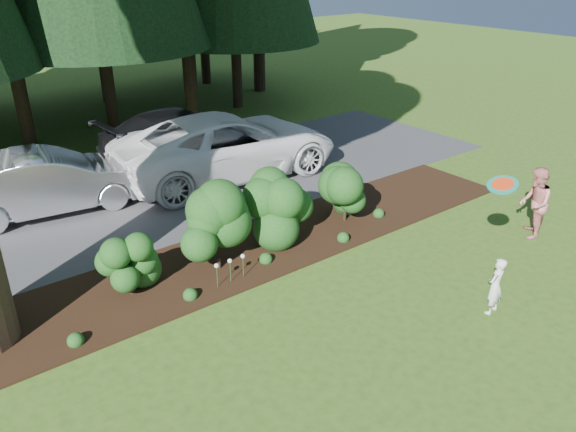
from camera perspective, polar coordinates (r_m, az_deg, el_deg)
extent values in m
plane|color=#345317|center=(9.75, 3.50, -12.26)|extent=(80.00, 80.00, 0.00)
cube|color=black|center=(11.94, -6.80, -4.57)|extent=(16.00, 2.50, 0.05)
cube|color=#38383A|center=(15.40, -15.10, 1.75)|extent=(22.00, 6.00, 0.03)
sphere|color=#174B1A|center=(10.86, -15.87, -4.84)|extent=(1.08, 1.08, 1.08)
cylinder|color=black|center=(11.11, -15.57, -7.12)|extent=(0.08, 0.08, 0.30)
sphere|color=#174B1A|center=(11.23, -7.23, -1.35)|extent=(1.35, 1.35, 1.35)
cylinder|color=black|center=(11.60, -7.02, -4.82)|extent=(0.08, 0.08, 0.30)
sphere|color=#174B1A|center=(12.40, -0.81, 0.95)|extent=(1.26, 1.26, 1.26)
cylinder|color=black|center=(12.70, -0.79, -1.83)|extent=(0.08, 0.08, 0.30)
sphere|color=#174B1A|center=(13.38, 5.89, 2.18)|extent=(1.17, 1.17, 1.17)
cylinder|color=black|center=(13.61, 5.78, -0.01)|extent=(0.08, 0.08, 0.30)
cylinder|color=#174B1A|center=(10.93, -7.20, -6.25)|extent=(0.01, 0.01, 0.50)
sphere|color=white|center=(10.80, -7.28, -5.03)|extent=(0.09, 0.09, 0.09)
cylinder|color=#174B1A|center=(11.06, -5.87, -5.77)|extent=(0.01, 0.01, 0.50)
sphere|color=white|center=(10.93, -5.93, -4.56)|extent=(0.09, 0.09, 0.09)
cylinder|color=#174B1A|center=(11.20, -4.57, -5.30)|extent=(0.01, 0.01, 0.50)
sphere|color=white|center=(11.06, -4.61, -4.10)|extent=(0.09, 0.09, 0.09)
cylinder|color=black|center=(19.76, -26.85, 18.21)|extent=(0.50, 0.50, 8.75)
imported|color=silver|center=(15.02, -23.12, 3.20)|extent=(4.88, 2.25, 1.55)
imported|color=white|center=(16.24, -6.11, 7.17)|extent=(6.66, 3.42, 1.80)
imported|color=black|center=(18.10, -10.73, 8.28)|extent=(5.33, 2.50, 1.51)
imported|color=white|center=(10.69, 20.31, -6.69)|extent=(0.44, 0.32, 1.10)
imported|color=red|center=(13.76, 23.76, 1.22)|extent=(1.01, 0.97, 1.65)
cylinder|color=#178168|center=(10.08, 20.98, 2.98)|extent=(0.50, 0.52, 0.19)
cylinder|color=red|center=(10.08, 20.99, 3.05)|extent=(0.35, 0.36, 0.14)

